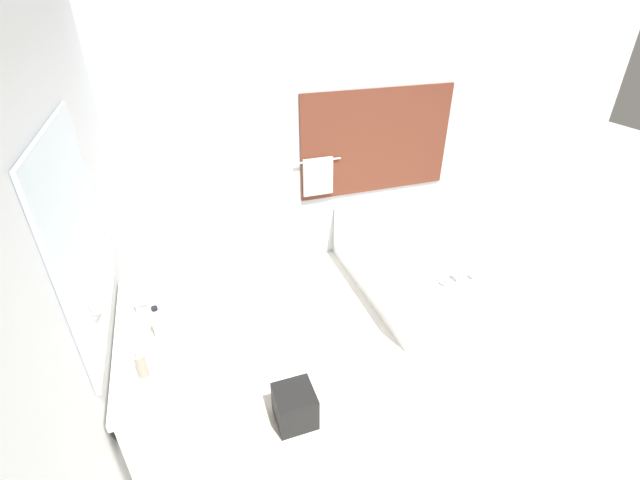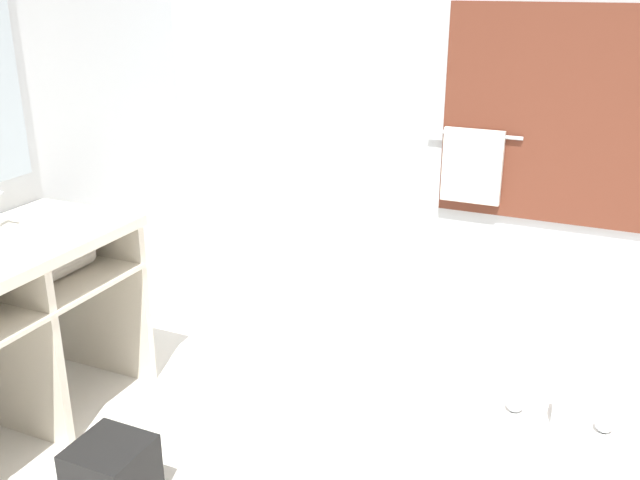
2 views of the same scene
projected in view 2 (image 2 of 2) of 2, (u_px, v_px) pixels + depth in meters
The scene contains 4 objects.
wall_back_with_blinds at pixel (542, 99), 3.62m from camera, with size 7.40×0.13×2.70m.
vanity_counter at pixel (5, 303), 3.02m from camera, with size 0.63×1.22×0.89m.
bathtub at pixel (573, 376), 3.07m from camera, with size 0.95×1.73×0.69m.
waste_bin at pixel (112, 476), 2.73m from camera, with size 0.27×0.27×0.28m.
Camera 2 is at (0.48, -1.56, 1.93)m, focal length 40.00 mm.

